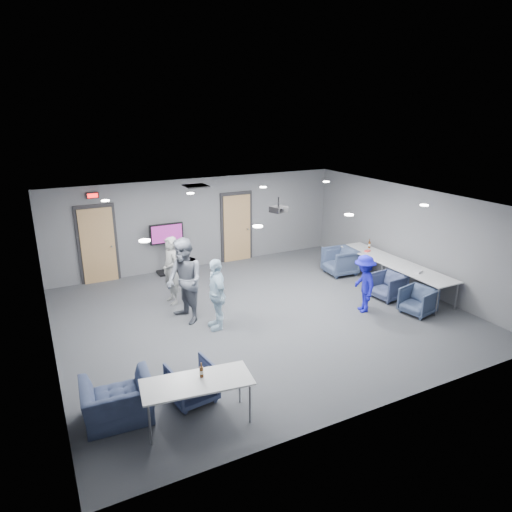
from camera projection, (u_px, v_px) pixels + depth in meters
name	position (u px, v px, depth m)	size (l,w,h in m)	color
floor	(261.00, 314.00, 10.81)	(9.00, 9.00, 0.00)	#36393E
ceiling	(261.00, 202.00, 9.97)	(9.00, 9.00, 0.00)	silver
wall_back	(200.00, 223.00, 13.78)	(9.00, 0.02, 2.70)	slate
wall_front	(381.00, 335.00, 7.00)	(9.00, 0.02, 2.70)	slate
wall_left	(46.00, 296.00, 8.46)	(0.02, 8.00, 2.70)	slate
wall_right	(408.00, 236.00, 12.32)	(0.02, 8.00, 2.70)	slate
door_left	(98.00, 245.00, 12.54)	(1.06, 0.17, 2.24)	black
door_right	(237.00, 228.00, 14.34)	(1.06, 0.17, 2.24)	black
exit_sign	(92.00, 195.00, 12.09)	(0.32, 0.08, 0.16)	black
hvac_diffuser	(196.00, 186.00, 12.13)	(0.60, 0.60, 0.03)	black
downlights	(261.00, 203.00, 9.97)	(6.18, 3.78, 0.02)	white
person_a	(171.00, 271.00, 11.22)	(0.62, 0.41, 1.70)	gray
person_b	(184.00, 281.00, 10.19)	(0.95, 0.74, 1.96)	slate
person_c	(216.00, 294.00, 9.94)	(0.94, 0.39, 1.61)	silver
person_d	(364.00, 284.00, 10.79)	(0.91, 0.52, 1.40)	#191AA8
chair_right_a	(340.00, 261.00, 13.32)	(0.83, 0.85, 0.78)	#3A4865
chair_right_b	(388.00, 286.00, 11.63)	(0.71, 0.73, 0.66)	#384161
chair_right_c	(418.00, 301.00, 10.77)	(0.68, 0.70, 0.64)	#35425C
chair_front_a	(192.00, 382.00, 7.58)	(0.70, 0.72, 0.66)	#3B4567
chair_front_b	(118.00, 401.00, 7.06)	(1.06, 0.93, 0.69)	#3A4565
table_right_a	(370.00, 253.00, 13.07)	(0.78, 1.88, 0.73)	silver
table_right_b	(420.00, 274.00, 11.45)	(0.80, 1.92, 0.73)	silver
table_front_left	(197.00, 384.00, 6.92)	(1.76, 0.92, 0.73)	silver
bottle_front	(201.00, 372.00, 6.99)	(0.06, 0.06, 0.25)	#4F290D
bottle_right	(369.00, 245.00, 13.38)	(0.07, 0.07, 0.28)	#4F290D
snack_box	(367.00, 251.00, 13.09)	(0.17, 0.11, 0.04)	#E13C38
wrapper	(418.00, 272.00, 11.43)	(0.23, 0.16, 0.05)	silver
tv_stand	(167.00, 245.00, 13.24)	(0.98, 0.47, 1.51)	black
projector	(279.00, 209.00, 10.69)	(0.43, 0.40, 0.36)	black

